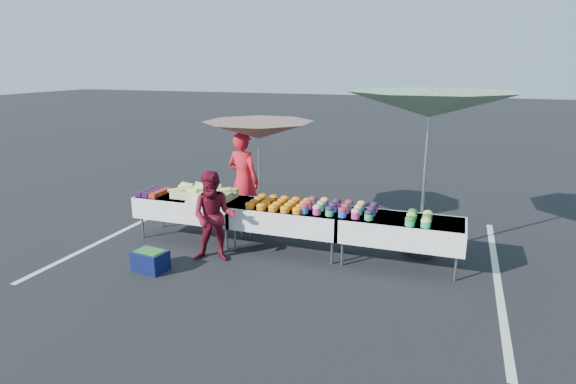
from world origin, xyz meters
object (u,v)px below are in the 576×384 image
(table_right, at_px, (401,229))
(storage_bin, at_px, (150,260))
(table_left, at_px, (191,206))
(customer, at_px, (214,217))
(umbrella_right, at_px, (430,106))
(vendor, at_px, (243,180))
(table_center, at_px, (288,217))
(umbrella_left, at_px, (258,131))

(table_right, xyz_separation_m, storage_bin, (-3.46, -1.44, -0.42))
(table_left, height_order, table_right, same)
(customer, bearing_deg, umbrella_right, 9.94)
(table_right, xyz_separation_m, vendor, (-2.98, 0.85, 0.32))
(table_center, distance_m, customer, 1.21)
(table_center, height_order, umbrella_right, umbrella_right)
(table_center, relative_size, umbrella_right, 0.56)
(umbrella_left, bearing_deg, umbrella_right, -4.05)
(table_center, relative_size, table_right, 1.00)
(table_left, distance_m, customer, 1.14)
(table_right, height_order, umbrella_left, umbrella_left)
(vendor, height_order, umbrella_left, umbrella_left)
(table_center, bearing_deg, umbrella_right, 16.17)
(umbrella_left, distance_m, umbrella_right, 2.95)
(customer, bearing_deg, vendor, 84.21)
(vendor, relative_size, umbrella_right, 0.54)
(table_right, distance_m, umbrella_left, 3.03)
(umbrella_right, height_order, storage_bin, umbrella_right)
(table_left, relative_size, table_center, 1.00)
(customer, height_order, storage_bin, customer)
(vendor, relative_size, storage_bin, 3.47)
(vendor, height_order, customer, vendor)
(customer, relative_size, storage_bin, 2.74)
(table_center, distance_m, umbrella_right, 2.79)
(umbrella_right, bearing_deg, umbrella_left, 175.95)
(umbrella_left, bearing_deg, table_center, -43.57)
(table_right, height_order, umbrella_right, umbrella_right)
(table_right, relative_size, vendor, 1.03)
(table_center, xyz_separation_m, storage_bin, (-1.66, -1.44, -0.42))
(customer, relative_size, umbrella_right, 0.43)
(umbrella_left, distance_m, storage_bin, 2.92)
(umbrella_right, bearing_deg, table_left, -171.22)
(umbrella_left, height_order, storage_bin, umbrella_left)
(vendor, bearing_deg, umbrella_right, -172.11)
(vendor, bearing_deg, table_center, 156.67)
(table_left, distance_m, storage_bin, 1.50)
(umbrella_left, bearing_deg, storage_bin, -110.19)
(table_center, relative_size, storage_bin, 3.58)
(table_left, xyz_separation_m, umbrella_right, (3.85, 0.60, 1.80))
(table_left, distance_m, umbrella_right, 4.29)
(vendor, relative_size, customer, 1.27)
(table_left, bearing_deg, customer, -41.30)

